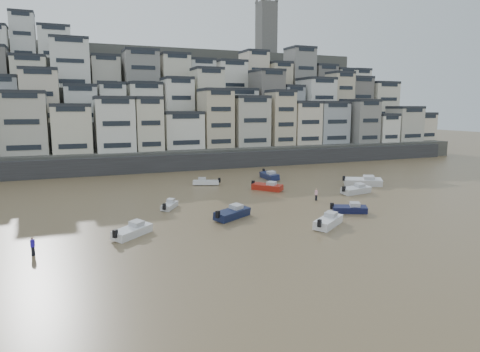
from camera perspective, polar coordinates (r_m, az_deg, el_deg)
name	(u,v)px	position (r m, az deg, el deg)	size (l,w,h in m)	color
ground	(293,309)	(29.81, 7.08, -17.22)	(400.00, 400.00, 0.00)	brown
harbor_wall	(185,162)	(91.96, -7.29, 1.86)	(140.00, 3.00, 3.50)	#38383A
hillside	(166,109)	(131.10, -9.89, 8.86)	(141.04, 66.00, 50.00)	#4C4C47
boat_a	(328,220)	(49.20, 11.70, -5.72)	(5.67, 1.86, 1.55)	silver
boat_b	(350,208)	(56.04, 14.40, -4.14)	(4.72, 1.55, 1.29)	#13183D
boat_c	(232,212)	(51.63, -1.03, -4.80)	(5.81, 1.90, 1.58)	#131B3C
boat_d	(356,189)	(68.67, 15.23, -1.65)	(5.70, 1.87, 1.55)	silver
boat_e	(267,186)	(69.06, 3.66, -1.31)	(5.53, 1.81, 1.51)	#A02013
boat_f	(169,204)	(57.34, -9.39, -3.75)	(4.16, 1.36, 1.13)	silver
boat_g	(363,181)	(75.75, 16.09, -0.59)	(6.80, 2.22, 1.85)	silver
boat_h	(206,181)	(74.00, -4.57, -0.69)	(4.87, 1.60, 1.33)	silver
boat_i	(269,174)	(80.16, 3.94, 0.20)	(6.24, 2.04, 1.70)	#151E44
boat_j	(132,230)	(45.90, -14.17, -6.95)	(5.31, 1.74, 1.45)	white
person_blue	(33,246)	(43.14, -25.91, -8.43)	(0.44, 0.44, 1.74)	#2817B3
person_pink	(316,195)	(62.35, 10.13, -2.45)	(0.44, 0.44, 1.74)	#F4ACC2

